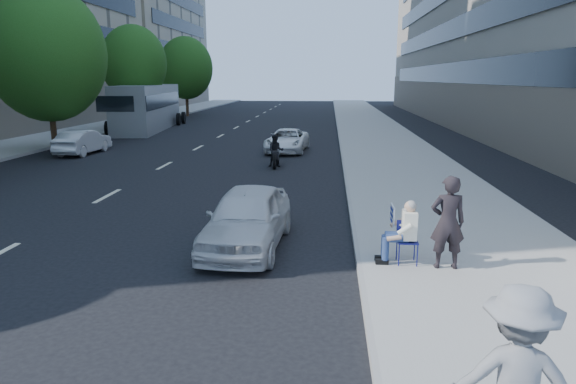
# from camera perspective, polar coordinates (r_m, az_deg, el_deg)

# --- Properties ---
(ground) EXTENTS (160.00, 160.00, 0.00)m
(ground) POSITION_cam_1_polar(r_m,az_deg,el_deg) (8.91, -0.97, -12.85)
(ground) COLOR black
(ground) RESTS_ON ground
(near_sidewalk) EXTENTS (5.00, 120.00, 0.15)m
(near_sidewalk) POSITION_cam_1_polar(r_m,az_deg,el_deg) (28.44, 11.05, 4.76)
(near_sidewalk) COLOR #99968F
(near_sidewalk) RESTS_ON ground
(far_sidewalk) EXTENTS (4.50, 120.00, 0.15)m
(far_sidewalk) POSITION_cam_1_polar(r_m,az_deg,el_deg) (33.26, -27.39, 4.69)
(far_sidewalk) COLOR #99968F
(far_sidewalk) RESTS_ON ground
(far_bldg_north) EXTENTS (22.00, 28.00, 28.00)m
(far_bldg_north) POSITION_cam_1_polar(r_m,az_deg,el_deg) (77.16, -20.19, 19.42)
(far_bldg_north) COLOR tan
(far_bldg_north) RESTS_ON ground
(tree_far_c) EXTENTS (6.00, 6.00, 8.47)m
(tree_far_c) POSITION_cam_1_polar(r_m,az_deg,el_deg) (29.80, -25.29, 13.71)
(tree_far_c) COLOR #382616
(tree_far_c) RESTS_ON ground
(tree_far_d) EXTENTS (4.80, 4.80, 7.65)m
(tree_far_d) POSITION_cam_1_polar(r_m,az_deg,el_deg) (40.69, -16.77, 13.55)
(tree_far_d) COLOR #382616
(tree_far_d) RESTS_ON ground
(tree_far_e) EXTENTS (5.40, 5.40, 7.89)m
(tree_far_e) POSITION_cam_1_polar(r_m,az_deg,el_deg) (54.00, -11.30, 13.35)
(tree_far_e) COLOR #382616
(tree_far_e) RESTS_ON ground
(seated_protester) EXTENTS (0.83, 1.11, 1.31)m
(seated_protester) POSITION_cam_1_polar(r_m,az_deg,el_deg) (10.57, 12.57, -3.96)
(seated_protester) COLOR navy
(seated_protester) RESTS_ON near_sidewalk
(jogger) EXTENTS (1.32, 0.90, 1.88)m
(jogger) POSITION_cam_1_polar(r_m,az_deg,el_deg) (5.47, 24.03, -18.66)
(jogger) COLOR gray
(jogger) RESTS_ON near_sidewalk
(pedestrian_woman) EXTENTS (0.69, 0.47, 1.86)m
(pedestrian_woman) POSITION_cam_1_polar(r_m,az_deg,el_deg) (10.47, 17.32, -3.23)
(pedestrian_woman) COLOR black
(pedestrian_woman) RESTS_ON near_sidewalk
(white_sedan_near) EXTENTS (1.87, 4.18, 1.40)m
(white_sedan_near) POSITION_cam_1_polar(r_m,az_deg,el_deg) (11.79, -4.52, -2.86)
(white_sedan_near) COLOR silver
(white_sedan_near) RESTS_ON ground
(white_sedan_mid) EXTENTS (1.49, 3.83, 1.24)m
(white_sedan_mid) POSITION_cam_1_polar(r_m,az_deg,el_deg) (28.43, -21.83, 5.20)
(white_sedan_mid) COLOR beige
(white_sedan_mid) RESTS_ON ground
(white_sedan_far) EXTENTS (2.25, 4.39, 1.19)m
(white_sedan_far) POSITION_cam_1_polar(r_m,az_deg,el_deg) (27.21, -0.10, 5.75)
(white_sedan_far) COLOR white
(white_sedan_far) RESTS_ON ground
(motorcycle) EXTENTS (0.73, 2.05, 1.42)m
(motorcycle) POSITION_cam_1_polar(r_m,az_deg,el_deg) (22.51, -1.36, 4.42)
(motorcycle) COLOR black
(motorcycle) RESTS_ON ground
(bus) EXTENTS (3.88, 12.28, 3.30)m
(bus) POSITION_cam_1_polar(r_m,az_deg,el_deg) (40.52, -15.27, 9.04)
(bus) COLOR slate
(bus) RESTS_ON ground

